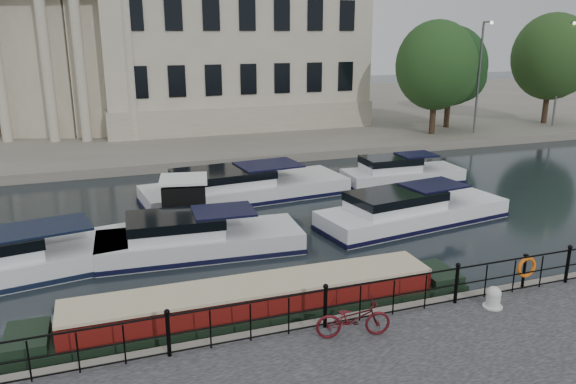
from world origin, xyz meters
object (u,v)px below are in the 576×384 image
object	(u,v)px
mooring_bollard	(493,297)
narrowboat	(256,310)
bicycle	(353,318)
harbour_hut	(185,204)
life_ring_post	(526,268)

from	to	relation	value
mooring_bollard	narrowboat	size ratio (longest dim) A/B	0.05
bicycle	harbour_hut	world-z (taller)	harbour_hut
harbour_hut	bicycle	bearing A→B (deg)	-67.47
bicycle	life_ring_post	bearing A→B (deg)	-71.52
bicycle	narrowboat	distance (m)	3.13
life_ring_post	mooring_bollard	bearing A→B (deg)	-158.69
life_ring_post	narrowboat	bearing A→B (deg)	167.72
mooring_bollard	narrowboat	xyz separation A→B (m)	(-6.19, 2.36, -0.47)
narrowboat	harbour_hut	xyz separation A→B (m)	(-0.47, 8.84, 0.59)
bicycle	mooring_bollard	xyz separation A→B (m)	(4.36, 0.10, -0.21)
bicycle	life_ring_post	distance (m)	6.07
bicycle	mooring_bollard	size ratio (longest dim) A/B	3.10
mooring_bollard	life_ring_post	world-z (taller)	life_ring_post
life_ring_post	harbour_hut	distance (m)	13.43
mooring_bollard	narrowboat	world-z (taller)	narrowboat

